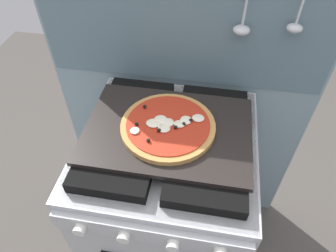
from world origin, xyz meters
The scene contains 5 objects.
ground_plane centered at (0.00, 0.00, 0.00)m, with size 4.00×4.00×0.00m, color #4C4742.
kitchen_backsplash centered at (0.00, 0.33, 0.79)m, with size 1.10×0.08×1.55m.
stove centered at (0.00, 0.00, 0.45)m, with size 0.60×0.64×0.90m.
baking_tray centered at (0.00, 0.00, 0.91)m, with size 0.54×0.38×0.02m, color black.
pizza_left centered at (0.00, 0.00, 0.93)m, with size 0.31×0.31×0.03m.
Camera 1 is at (0.12, -0.68, 1.63)m, focal length 32.69 mm.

